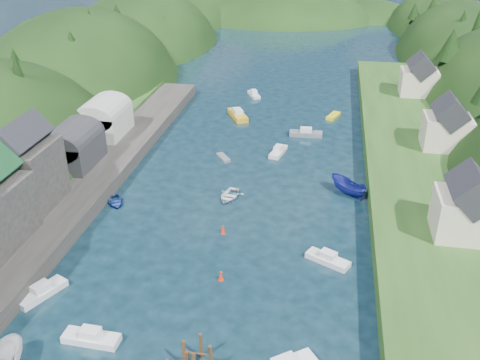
# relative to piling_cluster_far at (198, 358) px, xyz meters

# --- Properties ---
(ground) EXTENTS (600.00, 600.00, 0.00)m
(ground) POSITION_rel_piling_cluster_far_xyz_m (-1.28, 50.59, -1.15)
(ground) COLOR black
(ground) RESTS_ON ground
(hillside_left) EXTENTS (44.00, 245.56, 52.00)m
(hillside_left) POSITION_rel_piling_cluster_far_xyz_m (-46.28, 75.59, -9.19)
(hillside_left) COLOR black
(hillside_left) RESTS_ON ground
(far_hills) EXTENTS (103.00, 68.00, 44.00)m
(far_hills) POSITION_rel_piling_cluster_far_xyz_m (-0.07, 174.60, -11.96)
(far_hills) COLOR black
(far_hills) RESTS_ON ground
(hill_trees) EXTENTS (90.80, 152.65, 12.34)m
(hill_trees) POSITION_rel_piling_cluster_far_xyz_m (-0.74, 64.88, 9.91)
(hill_trees) COLOR black
(hill_trees) RESTS_ON ground
(quay_left) EXTENTS (12.00, 110.00, 2.00)m
(quay_left) POSITION_rel_piling_cluster_far_xyz_m (-25.28, 20.59, -0.15)
(quay_left) COLOR #2D2B28
(quay_left) RESTS_ON ground
(boat_sheds) EXTENTS (7.00, 21.00, 7.50)m
(boat_sheds) POSITION_rel_piling_cluster_far_xyz_m (-27.28, 39.59, 4.12)
(boat_sheds) COLOR #2D2D30
(boat_sheds) RESTS_ON quay_left
(terrace_right) EXTENTS (16.00, 120.00, 2.40)m
(terrace_right) POSITION_rel_piling_cluster_far_xyz_m (23.72, 40.59, 0.05)
(terrace_right) COLOR #234719
(terrace_right) RESTS_ON ground
(right_bank_cottages) EXTENTS (9.00, 59.24, 8.41)m
(right_bank_cottages) POSITION_rel_piling_cluster_far_xyz_m (26.72, 48.93, 4.69)
(right_bank_cottages) COLOR beige
(right_bank_cottages) RESTS_ON terrace_right
(piling_cluster_far) EXTENTS (2.89, 2.73, 3.45)m
(piling_cluster_far) POSITION_rel_piling_cluster_far_xyz_m (0.00, 0.00, 0.00)
(piling_cluster_far) COLOR #382314
(piling_cluster_far) RESTS_ON ground
(channel_buoy_near) EXTENTS (0.70, 0.70, 1.10)m
(channel_buoy_near) POSITION_rel_piling_cluster_far_xyz_m (-0.56, 12.53, -0.68)
(channel_buoy_near) COLOR #B3260E
(channel_buoy_near) RESTS_ON ground
(channel_buoy_far) EXTENTS (0.70, 0.70, 1.10)m
(channel_buoy_far) POSITION_rel_piling_cluster_far_xyz_m (-2.19, 21.68, -0.68)
(channel_buoy_far) COLOR #B3260E
(channel_buoy_far) RESTS_ON ground
(moored_boats) EXTENTS (36.27, 89.67, 2.40)m
(moored_boats) POSITION_rel_piling_cluster_far_xyz_m (-2.34, 24.06, -0.48)
(moored_boats) COLOR silver
(moored_boats) RESTS_ON ground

